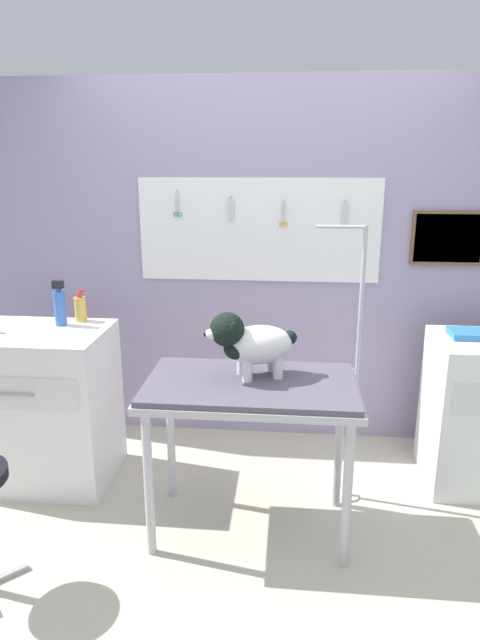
{
  "coord_description": "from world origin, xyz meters",
  "views": [
    {
      "loc": [
        0.12,
        -2.19,
        1.8
      ],
      "look_at": [
        -0.11,
        0.28,
        1.08
      ],
      "focal_mm": 30.76,
      "sensor_mm": 36.0,
      "label": 1
    }
  ],
  "objects_px": {
    "grooming_arm": "(354,380)",
    "dog": "(250,342)",
    "counter_left": "(41,406)",
    "grooming_table": "(251,398)",
    "shampoo_bottle": "(80,308)"
  },
  "relations": [
    {
      "from": "grooming_arm",
      "to": "dog",
      "type": "bearing_deg",
      "value": -153.91
    },
    {
      "from": "counter_left",
      "to": "dog",
      "type": "bearing_deg",
      "value": -14.26
    },
    {
      "from": "grooming_arm",
      "to": "dog",
      "type": "distance_m",
      "value": 0.65
    },
    {
      "from": "grooming_table",
      "to": "counter_left",
      "type": "relative_size",
      "value": 1.13
    },
    {
      "from": "dog",
      "to": "counter_left",
      "type": "xyz_separation_m",
      "value": [
        -1.23,
        0.31,
        -0.53
      ]
    },
    {
      "from": "grooming_arm",
      "to": "counter_left",
      "type": "relative_size",
      "value": 1.67
    },
    {
      "from": "grooming_arm",
      "to": "shampoo_bottle",
      "type": "relative_size",
      "value": 8.0
    },
    {
      "from": "dog",
      "to": "counter_left",
      "type": "bearing_deg",
      "value": 165.74
    },
    {
      "from": "dog",
      "to": "counter_left",
      "type": "distance_m",
      "value": 1.38
    },
    {
      "from": "grooming_arm",
      "to": "shampoo_bottle",
      "type": "bearing_deg",
      "value": 170.23
    },
    {
      "from": "counter_left",
      "to": "grooming_table",
      "type": "bearing_deg",
      "value": -16.55
    },
    {
      "from": "grooming_arm",
      "to": "counter_left",
      "type": "height_order",
      "value": "grooming_arm"
    },
    {
      "from": "counter_left",
      "to": "shampoo_bottle",
      "type": "relative_size",
      "value": 4.79
    },
    {
      "from": "grooming_table",
      "to": "shampoo_bottle",
      "type": "xyz_separation_m",
      "value": [
        -1.04,
        0.58,
        0.26
      ]
    },
    {
      "from": "grooming_table",
      "to": "dog",
      "type": "bearing_deg",
      "value": 99.01
    }
  ]
}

